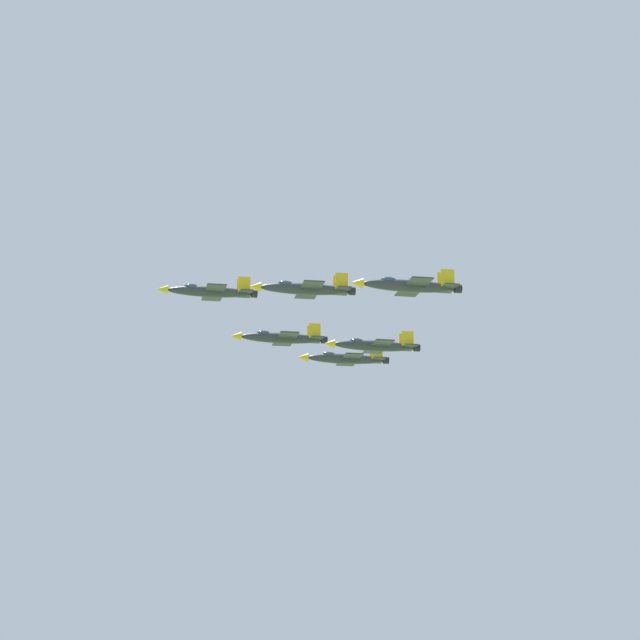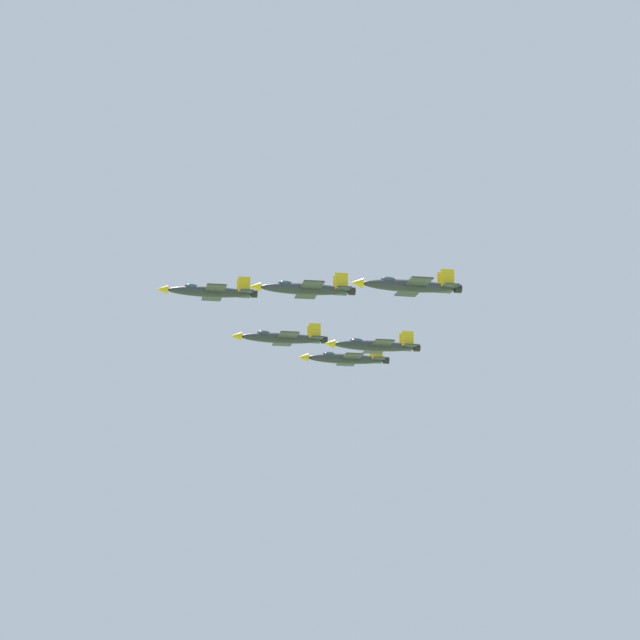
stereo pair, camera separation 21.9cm
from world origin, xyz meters
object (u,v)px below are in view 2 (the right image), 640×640
object	(u,v)px
jet_left_wingman	(305,289)
jet_slot_rear	(374,345)
jet_right_outer	(346,358)
jet_left_outer	(409,285)
jet_lead	(210,291)
jet_right_wingman	(281,338)

from	to	relation	value
jet_left_wingman	jet_slot_rear	size ratio (longest dim) A/B	1.03
jet_left_wingman	jet_right_outer	bearing A→B (deg)	-110.30
jet_left_wingman	jet_left_outer	size ratio (longest dim) A/B	0.98
jet_lead	jet_right_outer	distance (m)	37.08
jet_right_outer	jet_slot_rear	bearing A→B (deg)	91.07
jet_lead	jet_right_wingman	distance (m)	18.90
jet_right_wingman	jet_left_wingman	bearing A→B (deg)	90.27
jet_right_outer	jet_right_wingman	bearing A→B (deg)	41.43
jet_right_wingman	jet_slot_rear	xyz separation A→B (m)	(14.91, 10.74, -3.60)
jet_lead	jet_right_wingman	xyz separation A→B (m)	(-8.19, 16.45, -4.43)
jet_left_outer	jet_right_outer	world-z (taller)	jet_left_outer
jet_right_wingman	jet_right_outer	bearing A→B (deg)	-139.37
jet_right_wingman	jet_left_outer	bearing A→B (deg)	111.68
jet_left_outer	jet_slot_rear	size ratio (longest dim) A/B	1.05
jet_lead	jet_right_wingman	bearing A→B (deg)	-139.45
jet_left_outer	jet_slot_rear	world-z (taller)	jet_left_outer
jet_left_outer	jet_slot_rear	distance (m)	24.10
jet_left_wingman	jet_left_outer	world-z (taller)	jet_left_wingman
jet_right_outer	jet_slot_rear	size ratio (longest dim) A/B	1.03
jet_right_wingman	jet_left_outer	xyz separation A→B (m)	(38.02, 5.02, 0.19)
jet_left_outer	jet_right_outer	xyz separation A→B (m)	(-46.21, 11.42, -0.68)
jet_right_wingman	jet_left_outer	world-z (taller)	jet_left_outer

